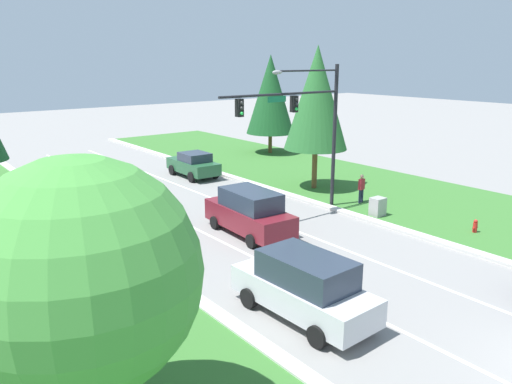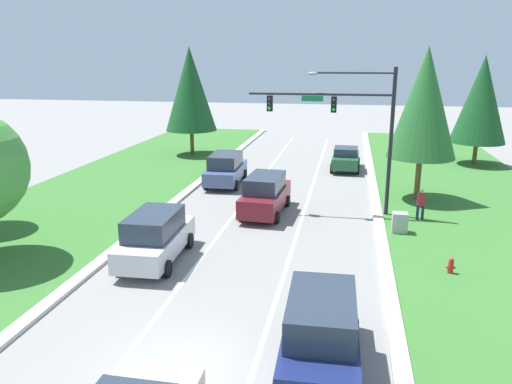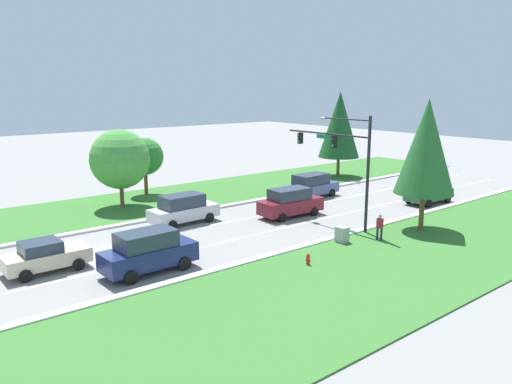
# 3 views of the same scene
# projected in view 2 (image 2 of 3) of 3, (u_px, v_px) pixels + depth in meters

# --- Properties ---
(ground_plane) EXTENTS (160.00, 160.00, 0.00)m
(ground_plane) POSITION_uv_depth(u_px,v_px,m) (184.00, 372.00, 13.17)
(ground_plane) COLOR gray
(lane_stripe_inner_left) EXTENTS (0.14, 81.00, 0.01)m
(lane_stripe_inner_left) POSITION_uv_depth(u_px,v_px,m) (120.00, 364.00, 13.49)
(lane_stripe_inner_left) COLOR white
(lane_stripe_inner_left) RESTS_ON ground_plane
(lane_stripe_inner_right) EXTENTS (0.14, 81.00, 0.01)m
(lane_stripe_inner_right) POSITION_uv_depth(u_px,v_px,m) (251.00, 380.00, 12.85)
(lane_stripe_inner_right) COLOR white
(lane_stripe_inner_right) RESTS_ON ground_plane
(traffic_signal_mast) EXTENTS (7.42, 0.41, 7.61)m
(traffic_signal_mast) POSITION_uv_depth(u_px,v_px,m) (349.00, 118.00, 25.32)
(traffic_signal_mast) COLOR black
(traffic_signal_mast) RESTS_ON ground_plane
(silver_suv) EXTENTS (2.23, 4.97, 2.06)m
(silver_suv) POSITION_uv_depth(u_px,v_px,m) (155.00, 236.00, 20.15)
(silver_suv) COLOR silver
(silver_suv) RESTS_ON ground_plane
(forest_sedan) EXTENTS (2.13, 4.42, 1.71)m
(forest_sedan) POSITION_uv_depth(u_px,v_px,m) (346.00, 158.00, 36.73)
(forest_sedan) COLOR #235633
(forest_sedan) RESTS_ON ground_plane
(burgundy_suv) EXTENTS (2.25, 5.04, 2.11)m
(burgundy_suv) POSITION_uv_depth(u_px,v_px,m) (265.00, 194.00, 26.33)
(burgundy_suv) COLOR maroon
(burgundy_suv) RESTS_ON ground_plane
(slate_blue_suv) EXTENTS (2.30, 5.12, 2.04)m
(slate_blue_suv) POSITION_uv_depth(u_px,v_px,m) (226.00, 169.00, 32.52)
(slate_blue_suv) COLOR #475684
(slate_blue_suv) RESTS_ON ground_plane
(navy_suv) EXTENTS (2.20, 4.94, 2.20)m
(navy_suv) POSITION_uv_depth(u_px,v_px,m) (321.00, 333.00, 12.92)
(navy_suv) COLOR navy
(navy_suv) RESTS_ON ground_plane
(utility_cabinet) EXTENTS (0.70, 0.60, 1.03)m
(utility_cabinet) POSITION_uv_depth(u_px,v_px,m) (400.00, 223.00, 23.40)
(utility_cabinet) COLOR #9E9E99
(utility_cabinet) RESTS_ON ground_plane
(pedestrian) EXTENTS (0.42, 0.30, 1.69)m
(pedestrian) POSITION_uv_depth(u_px,v_px,m) (421.00, 203.00, 25.09)
(pedestrian) COLOR #232842
(pedestrian) RESTS_ON ground_plane
(fire_hydrant) EXTENTS (0.34, 0.20, 0.70)m
(fire_hydrant) POSITION_uv_depth(u_px,v_px,m) (451.00, 266.00, 18.98)
(fire_hydrant) COLOR red
(fire_hydrant) RESTS_ON ground_plane
(conifer_near_right_tree) EXTENTS (4.06, 4.06, 8.26)m
(conifer_near_right_tree) POSITION_uv_depth(u_px,v_px,m) (481.00, 100.00, 37.29)
(conifer_near_right_tree) COLOR brown
(conifer_near_right_tree) RESTS_ON ground_plane
(conifer_far_right_tree) EXTENTS (3.84, 3.84, 8.69)m
(conifer_far_right_tree) POSITION_uv_depth(u_px,v_px,m) (424.00, 103.00, 27.64)
(conifer_far_right_tree) COLOR brown
(conifer_far_right_tree) RESTS_ON ground_plane
(conifer_mid_left_tree) EXTENTS (4.26, 4.26, 8.95)m
(conifer_mid_left_tree) POSITION_uv_depth(u_px,v_px,m) (190.00, 89.00, 41.12)
(conifer_mid_left_tree) COLOR brown
(conifer_mid_left_tree) RESTS_ON ground_plane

